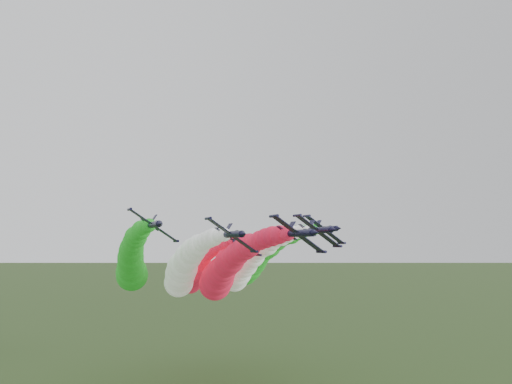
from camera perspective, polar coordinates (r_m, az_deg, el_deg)
jet_lead at (r=130.69m, az=-3.61°, el=-8.95°), size 16.57×75.16×21.35m
jet_inner_left at (r=137.32m, az=-8.23°, el=-8.63°), size 16.26×74.85×21.03m
jet_inner_right at (r=143.37m, az=-1.21°, el=-8.24°), size 16.21×74.80×20.98m
jet_outer_left at (r=145.95m, az=-13.99°, el=-7.79°), size 16.77×75.36×21.55m
jet_outer_right at (r=156.25m, az=0.10°, el=-7.77°), size 15.88×74.47×20.65m
jet_trail at (r=157.79m, az=-6.93°, el=-8.79°), size 16.06×74.65×20.83m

